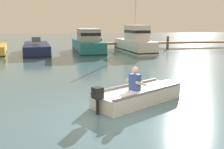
% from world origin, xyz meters
% --- Properties ---
extents(ground_plane, '(120.00, 120.00, 0.00)m').
position_xyz_m(ground_plane, '(0.00, 0.00, 0.00)').
color(ground_plane, slate).
extents(wooden_dock, '(14.37, 1.57, 1.24)m').
position_xyz_m(wooden_dock, '(9.01, 18.77, 0.57)').
color(wooden_dock, brown).
rests_on(wooden_dock, ground).
extents(rowboat_with_person, '(3.43, 2.52, 1.19)m').
position_xyz_m(rowboat_with_person, '(0.99, 1.44, 0.25)').
color(rowboat_with_person, white).
rests_on(rowboat_with_person, ground).
extents(moored_boat_navy, '(2.71, 6.92, 1.42)m').
position_xyz_m(moored_boat_navy, '(-3.55, 16.13, 0.40)').
color(moored_boat_navy, '#19234C').
rests_on(moored_boat_navy, ground).
extents(moored_boat_teal, '(2.40, 6.81, 2.08)m').
position_xyz_m(moored_boat_teal, '(0.73, 15.82, 0.79)').
color(moored_boat_teal, '#1E727A').
rests_on(moored_boat_teal, ground).
extents(moored_boat_white, '(2.44, 6.32, 5.05)m').
position_xyz_m(moored_boat_white, '(4.90, 15.70, 0.88)').
color(moored_boat_white, white).
rests_on(moored_boat_white, ground).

